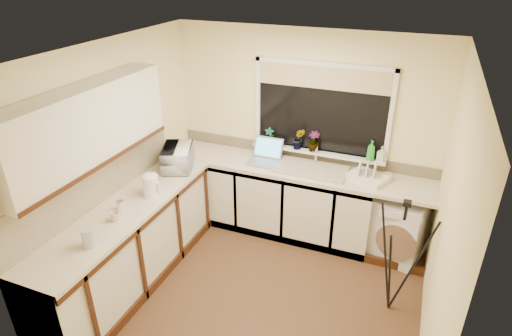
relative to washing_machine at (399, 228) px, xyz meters
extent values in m
plane|color=#533221|center=(-1.25, -1.18, -0.38)|extent=(3.20, 3.20, 0.00)
plane|color=white|center=(-1.25, -1.18, 2.07)|extent=(3.20, 3.20, 0.00)
plane|color=#F9E9A6|center=(-1.25, 0.32, 0.85)|extent=(3.20, 0.00, 3.20)
plane|color=#F9E9A6|center=(-1.25, -2.68, 0.85)|extent=(3.20, 0.00, 3.20)
plane|color=#F9E9A6|center=(-2.85, -1.18, 0.85)|extent=(0.00, 3.00, 3.00)
plane|color=#F9E9A6|center=(0.35, -1.18, 0.85)|extent=(0.00, 3.00, 3.00)
cube|color=silver|center=(-1.58, 0.02, 0.05)|extent=(2.55, 0.60, 0.86)
cube|color=silver|center=(-2.55, -1.48, 0.05)|extent=(0.54, 2.40, 0.86)
cube|color=beige|center=(-1.25, 0.02, 0.50)|extent=(3.20, 0.60, 0.04)
cube|color=beige|center=(-2.55, -1.48, 0.50)|extent=(0.60, 2.40, 0.04)
cube|color=silver|center=(-2.69, -1.63, 1.42)|extent=(0.28, 1.90, 0.70)
cube|color=beige|center=(-2.84, -1.48, 0.75)|extent=(0.02, 2.40, 0.45)
cube|color=beige|center=(-1.25, 0.31, 0.59)|extent=(3.20, 0.02, 0.14)
cube|color=black|center=(-1.05, 0.30, 1.17)|extent=(1.50, 0.02, 1.00)
cube|color=tan|center=(-1.05, 0.28, 1.55)|extent=(1.50, 0.02, 0.25)
cube|color=white|center=(-1.05, 0.25, 0.66)|extent=(1.60, 0.14, 0.03)
cube|color=tan|center=(-1.05, 0.02, 0.54)|extent=(0.82, 0.46, 0.03)
cylinder|color=silver|center=(-1.05, 0.20, 0.64)|extent=(0.03, 0.03, 0.24)
cube|color=silver|center=(0.00, 0.00, 0.00)|extent=(0.64, 0.63, 0.76)
cube|color=gray|center=(-1.64, -0.02, 0.53)|extent=(0.37, 0.27, 0.02)
cube|color=#55B5E8|center=(-1.64, 0.16, 0.66)|extent=(0.37, 0.12, 0.24)
cylinder|color=white|center=(-2.45, -1.16, 0.63)|extent=(0.17, 0.17, 0.22)
cube|color=white|center=(-0.41, 0.02, 0.55)|extent=(0.49, 0.44, 0.06)
cylinder|color=#B4B8BF|center=(-2.44, -2.09, 0.61)|extent=(0.12, 0.12, 0.17)
cylinder|color=white|center=(-2.56, -1.52, 0.57)|extent=(0.07, 0.07, 0.10)
imported|color=white|center=(-2.52, -0.50, 0.65)|extent=(0.48, 0.57, 0.27)
imported|color=#999999|center=(-1.66, 0.23, 0.78)|extent=(0.13, 0.10, 0.21)
imported|color=#999999|center=(-1.28, 0.22, 0.81)|extent=(0.17, 0.14, 0.27)
imported|color=#999999|center=(-1.10, 0.23, 0.79)|extent=(0.14, 0.14, 0.24)
imported|color=green|center=(-0.43, 0.22, 0.79)|extent=(0.12, 0.12, 0.24)
imported|color=#999999|center=(-0.31, 0.25, 0.76)|extent=(0.10, 0.11, 0.18)
imported|color=white|center=(-0.21, 0.08, 0.57)|extent=(0.12, 0.12, 0.09)
imported|color=beige|center=(-2.50, -1.69, 0.57)|extent=(0.12, 0.12, 0.09)
camera|label=1|loc=(0.00, -4.35, 2.78)|focal=30.10mm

